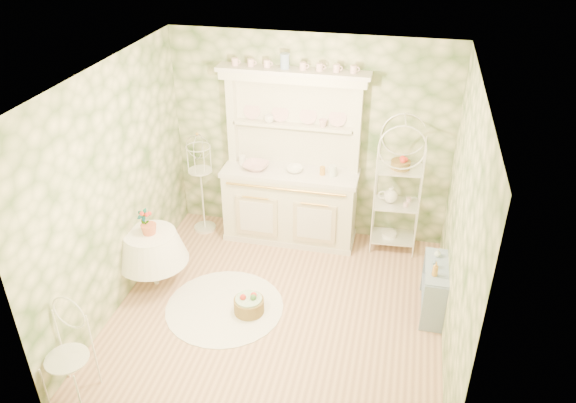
% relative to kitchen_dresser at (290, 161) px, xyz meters
% --- Properties ---
extents(floor, '(3.60, 3.60, 0.00)m').
position_rel_kitchen_dresser_xyz_m(floor, '(0.20, -1.52, -1.15)').
color(floor, tan).
rests_on(floor, ground).
extents(ceiling, '(3.60, 3.60, 0.00)m').
position_rel_kitchen_dresser_xyz_m(ceiling, '(0.20, -1.52, 1.56)').
color(ceiling, white).
rests_on(ceiling, floor).
extents(wall_left, '(3.60, 3.60, 0.00)m').
position_rel_kitchen_dresser_xyz_m(wall_left, '(-1.60, -1.52, 0.21)').
color(wall_left, beige).
rests_on(wall_left, floor).
extents(wall_right, '(3.60, 3.60, 0.00)m').
position_rel_kitchen_dresser_xyz_m(wall_right, '(2.00, -1.52, 0.21)').
color(wall_right, beige).
rests_on(wall_right, floor).
extents(wall_back, '(3.60, 3.60, 0.00)m').
position_rel_kitchen_dresser_xyz_m(wall_back, '(0.20, 0.28, 0.21)').
color(wall_back, beige).
rests_on(wall_back, floor).
extents(wall_front, '(3.60, 3.60, 0.00)m').
position_rel_kitchen_dresser_xyz_m(wall_front, '(0.20, -3.32, 0.21)').
color(wall_front, beige).
rests_on(wall_front, floor).
extents(kitchen_dresser, '(1.87, 0.61, 2.29)m').
position_rel_kitchen_dresser_xyz_m(kitchen_dresser, '(0.00, 0.00, 0.00)').
color(kitchen_dresser, white).
rests_on(kitchen_dresser, floor).
extents(bakers_rack, '(0.55, 0.41, 1.69)m').
position_rel_kitchen_dresser_xyz_m(bakers_rack, '(1.37, 0.07, -0.30)').
color(bakers_rack, white).
rests_on(bakers_rack, floor).
extents(side_shelf, '(0.31, 0.68, 0.56)m').
position_rel_kitchen_dresser_xyz_m(side_shelf, '(1.88, -1.13, -0.86)').
color(side_shelf, '#869CB9').
rests_on(side_shelf, floor).
extents(round_table, '(0.65, 0.65, 0.67)m').
position_rel_kitchen_dresser_xyz_m(round_table, '(-1.36, -1.34, -0.81)').
color(round_table, white).
rests_on(round_table, floor).
extents(cafe_chair, '(0.51, 0.51, 0.99)m').
position_rel_kitchen_dresser_xyz_m(cafe_chair, '(-1.40, -3.08, -0.65)').
color(cafe_chair, white).
rests_on(cafe_chair, floor).
extents(birdcage_stand, '(0.34, 0.34, 1.45)m').
position_rel_kitchen_dresser_xyz_m(birdcage_stand, '(-1.21, -0.06, -0.42)').
color(birdcage_stand, white).
rests_on(birdcage_stand, floor).
extents(floor_basket, '(0.34, 0.34, 0.21)m').
position_rel_kitchen_dresser_xyz_m(floor_basket, '(-0.12, -1.61, -1.04)').
color(floor_basket, olive).
rests_on(floor_basket, floor).
extents(lace_rug, '(1.69, 1.69, 0.01)m').
position_rel_kitchen_dresser_xyz_m(lace_rug, '(-0.41, -1.59, -1.14)').
color(lace_rug, white).
rests_on(lace_rug, floor).
extents(bowl_floral, '(0.37, 0.37, 0.08)m').
position_rel_kitchen_dresser_xyz_m(bowl_floral, '(-0.44, -0.05, -0.13)').
color(bowl_floral, white).
rests_on(bowl_floral, kitchen_dresser).
extents(bowl_white, '(0.29, 0.29, 0.07)m').
position_rel_kitchen_dresser_xyz_m(bowl_white, '(0.06, -0.02, -0.13)').
color(bowl_white, white).
rests_on(bowl_white, kitchen_dresser).
extents(cup_left, '(0.13, 0.13, 0.10)m').
position_rel_kitchen_dresser_xyz_m(cup_left, '(-0.31, 0.16, 0.47)').
color(cup_left, white).
rests_on(cup_left, kitchen_dresser).
extents(cup_right, '(0.14, 0.14, 0.10)m').
position_rel_kitchen_dresser_xyz_m(cup_right, '(0.38, 0.16, 0.47)').
color(cup_right, white).
rests_on(cup_right, kitchen_dresser).
extents(potted_geranium, '(0.17, 0.13, 0.30)m').
position_rel_kitchen_dresser_xyz_m(potted_geranium, '(-1.40, -1.34, -0.30)').
color(potted_geranium, '#3F7238').
rests_on(potted_geranium, round_table).
extents(bottle_amber, '(0.07, 0.07, 0.17)m').
position_rel_kitchen_dresser_xyz_m(bottle_amber, '(1.85, -1.30, -0.46)').
color(bottle_amber, gold).
rests_on(bottle_amber, side_shelf).
extents(bottle_blue, '(0.05, 0.05, 0.11)m').
position_rel_kitchen_dresser_xyz_m(bottle_blue, '(1.85, -1.15, -0.49)').
color(bottle_blue, '#7E99C0').
rests_on(bottle_blue, side_shelf).
extents(bottle_glass, '(0.09, 0.09, 0.10)m').
position_rel_kitchen_dresser_xyz_m(bottle_glass, '(1.88, -0.94, -0.50)').
color(bottle_glass, silver).
rests_on(bottle_glass, side_shelf).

